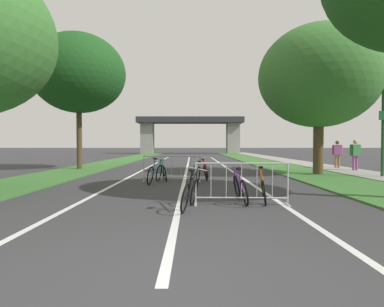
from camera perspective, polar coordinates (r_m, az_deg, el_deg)
The scene contains 22 objects.
ground_plane at distance 3.61m, azimuth -5.58°, elevation -22.78°, with size 300.00×300.00×0.00m, color #333335.
grass_verge_left at distance 29.27m, azimuth -12.99°, elevation -1.34°, with size 3.05×61.65×0.05m, color #386B2D.
grass_verge_right at distance 29.13m, azimuth 11.55°, elevation -1.35°, with size 3.05×61.65×0.05m, color #386B2D.
sidewalk_path_right at distance 29.80m, azimuth 16.65°, elevation -1.29°, with size 2.37×61.65×0.08m, color gray.
lane_stripe_center at distance 21.16m, azimuth -0.97°, elevation -2.46°, with size 0.14×35.66×0.01m, color silver.
lane_stripe_right_lane at distance 21.28m, azimuth 5.98°, elevation -2.44°, with size 0.14×35.66×0.01m, color silver.
lane_stripe_left_lane at distance 21.36m, azimuth -7.90°, elevation -2.43°, with size 0.14×35.66×0.01m, color silver.
overpass_bridge at distance 54.30m, azimuth -0.45°, elevation 4.56°, with size 17.69×4.09×6.09m.
tree_left_maple_mid at distance 20.86m, azimuth -19.56°, elevation 13.21°, with size 5.52×5.52×8.09m.
tree_right_oak_near at distance 17.36m, azimuth 21.48°, elevation 12.56°, with size 5.87×5.87×7.34m.
lamppost_with_sign at distance 16.78m, azimuth 30.71°, elevation 7.10°, with size 0.56×0.32×5.34m.
crowd_barrier_nearest at distance 8.03m, azimuth 8.65°, elevation -5.37°, with size 2.33×0.50×1.05m.
crowd_barrier_second at distance 13.03m, azimuth -3.73°, elevation -2.70°, with size 2.33×0.47×1.05m.
bicycle_teal_0 at distance 12.52m, azimuth -6.71°, elevation -3.51°, with size 0.67×1.78×0.99m.
bicycle_green_1 at distance 13.47m, azimuth -5.15°, elevation -3.22°, with size 0.66×1.68×0.90m.
bicycle_red_2 at distance 13.61m, azimuth 2.37°, elevation -3.15°, with size 0.48×1.67×0.97m.
bicycle_orange_3 at distance 8.60m, azimuth 12.39°, elevation -6.01°, with size 0.49×1.66×0.95m.
bicycle_black_4 at distance 7.44m, azimuth -0.44°, elevation -7.05°, with size 0.66×1.61×0.96m.
bicycle_silver_5 at distance 12.43m, azimuth 0.58°, elevation -3.52°, with size 0.52×1.73×1.03m.
bicycle_purple_6 at distance 8.42m, azimuth 8.42°, elevation -6.11°, with size 0.55×1.68×0.96m.
pedestrian_waiting at distance 19.91m, azimuth 26.85°, elevation 0.22°, with size 0.63×0.38×1.77m.
pedestrian_pushing_bike at distance 21.70m, azimuth 24.23°, elevation 0.31°, with size 0.63×0.33×1.75m.
Camera 1 is at (0.32, -3.27, 1.49)m, focal length 30.09 mm.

